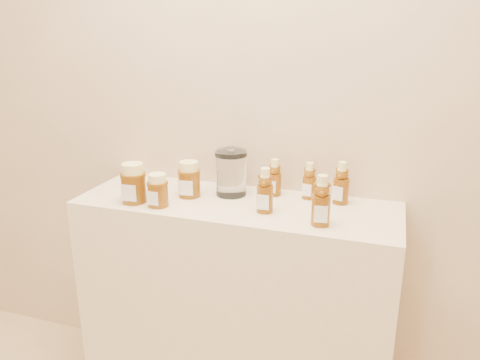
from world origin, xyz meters
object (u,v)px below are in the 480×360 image
(display_table, at_px, (236,307))
(bear_bottle_back_left, at_px, (275,175))
(honey_jar_left, at_px, (133,183))
(glass_canister, at_px, (231,171))
(bear_bottle_front_left, at_px, (265,187))

(display_table, xyz_separation_m, bear_bottle_back_left, (0.12, 0.13, 0.53))
(honey_jar_left, xyz_separation_m, glass_canister, (0.31, 0.19, 0.02))
(display_table, distance_m, glass_canister, 0.55)
(honey_jar_left, bearing_deg, glass_canister, 24.32)
(bear_bottle_front_left, bearing_deg, honey_jar_left, -176.42)
(bear_bottle_back_left, bearing_deg, glass_canister, -150.95)
(display_table, xyz_separation_m, glass_canister, (-0.05, 0.08, 0.55))
(bear_bottle_back_left, bearing_deg, honey_jar_left, -141.06)
(bear_bottle_front_left, distance_m, honey_jar_left, 0.49)
(bear_bottle_back_left, relative_size, glass_canister, 0.84)
(display_table, relative_size, bear_bottle_back_left, 7.41)
(bear_bottle_back_left, bearing_deg, display_table, -120.04)
(bear_bottle_back_left, height_order, honey_jar_left, bear_bottle_back_left)
(glass_canister, bearing_deg, display_table, -59.75)
(display_table, height_order, honey_jar_left, honey_jar_left)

